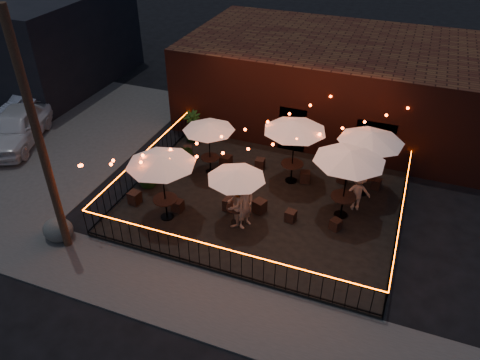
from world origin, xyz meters
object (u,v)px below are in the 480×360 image
(cafe_table_5, at_px, (371,138))
(cafe_table_4, at_px, (350,157))
(cafe_table_0, at_px, (161,160))
(cooler, at_px, (154,173))
(cafe_table_1, at_px, (209,127))
(boulder, at_px, (58,230))
(cafe_table_2, at_px, (236,175))
(utility_pole, at_px, (40,144))
(cafe_table_3, at_px, (295,127))

(cafe_table_5, bearing_deg, cafe_table_4, -105.89)
(cafe_table_0, bearing_deg, cafe_table_4, 22.16)
(cooler, bearing_deg, cafe_table_1, 17.55)
(cafe_table_4, distance_m, boulder, 10.26)
(cafe_table_5, bearing_deg, cafe_table_2, -138.28)
(cafe_table_0, distance_m, cafe_table_4, 6.34)
(cafe_table_2, xyz_separation_m, boulder, (-5.48, -2.84, -1.81))
(utility_pole, xyz_separation_m, cafe_table_3, (6.09, 6.28, -1.40))
(cafe_table_0, bearing_deg, cafe_table_3, 47.36)
(cafe_table_5, xyz_separation_m, boulder, (-9.36, -6.31, -2.21))
(cafe_table_3, relative_size, cooler, 3.56)
(cafe_table_1, xyz_separation_m, cafe_table_5, (6.10, 0.78, 0.34))
(utility_pole, distance_m, cafe_table_1, 6.59)
(cafe_table_4, distance_m, cooler, 7.76)
(cafe_table_1, distance_m, cafe_table_2, 3.48)
(cafe_table_1, xyz_separation_m, boulder, (-3.26, -5.52, -1.87))
(cafe_table_3, height_order, cafe_table_5, cafe_table_3)
(cafe_table_1, height_order, cafe_table_2, cafe_table_1)
(utility_pole, bearing_deg, cafe_table_3, 45.90)
(utility_pole, bearing_deg, cafe_table_0, 43.70)
(utility_pole, height_order, cafe_table_4, utility_pole)
(cafe_table_3, xyz_separation_m, cafe_table_4, (2.31, -1.48, 0.05))
(utility_pole, distance_m, cafe_table_3, 8.86)
(cafe_table_2, xyz_separation_m, cafe_table_4, (3.40, 1.77, 0.46))
(cafe_table_4, distance_m, cafe_table_5, 1.76)
(cafe_table_0, height_order, cafe_table_2, cafe_table_0)
(cafe_table_1, height_order, cafe_table_3, cafe_table_3)
(cafe_table_2, bearing_deg, utility_pole, -148.73)
(cafe_table_4, height_order, cooler, cafe_table_4)
(cooler, distance_m, boulder, 4.35)
(cafe_table_0, distance_m, cafe_table_2, 2.57)
(cafe_table_4, relative_size, cooler, 4.29)
(cafe_table_1, bearing_deg, boulder, -120.57)
(cafe_table_2, relative_size, cafe_table_3, 0.83)
(cooler, bearing_deg, cafe_table_5, -4.68)
(cafe_table_0, bearing_deg, cooler, 129.94)
(utility_pole, relative_size, cafe_table_2, 3.57)
(cafe_table_4, bearing_deg, cafe_table_3, 147.39)
(cafe_table_2, bearing_deg, cafe_table_4, 27.51)
(utility_pole, height_order, cafe_table_5, utility_pole)
(cafe_table_1, height_order, boulder, cafe_table_1)
(cafe_table_1, relative_size, cafe_table_4, 0.84)
(utility_pole, xyz_separation_m, cafe_table_1, (2.78, 5.71, -1.75))
(cafe_table_4, height_order, boulder, cafe_table_4)
(cafe_table_5, distance_m, boulder, 11.50)
(cafe_table_0, xyz_separation_m, cooler, (-1.57, 1.88, -2.05))
(cafe_table_3, height_order, cafe_table_4, cafe_table_4)
(cafe_table_2, distance_m, cooler, 4.55)
(cafe_table_0, xyz_separation_m, boulder, (-3.01, -2.22, -2.20))
(cafe_table_0, relative_size, cafe_table_3, 1.01)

